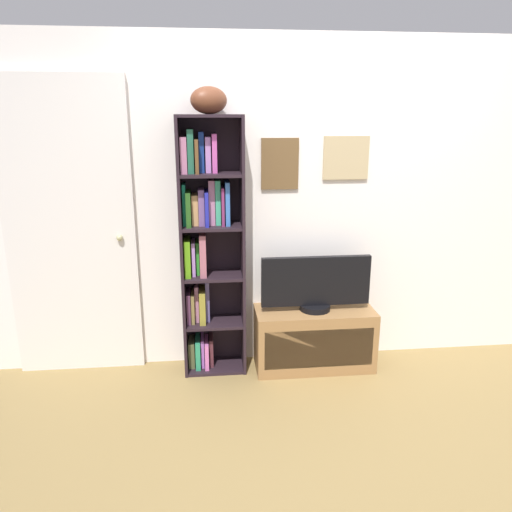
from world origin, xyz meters
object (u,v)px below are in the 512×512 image
object	(u,v)px
football	(209,100)
tv_stand	(314,338)
door	(71,232)
bookshelf	(207,245)
television	(316,284)

from	to	relation	value
football	tv_stand	size ratio (longest dim) A/B	0.29
football	door	distance (m)	1.30
door	bookshelf	bearing A→B (deg)	-4.95
tv_stand	door	xyz separation A→B (m)	(-1.70, 0.16, 0.81)
football	tv_stand	xyz separation A→B (m)	(0.73, -0.05, -1.67)
bookshelf	television	xyz separation A→B (m)	(0.77, -0.08, -0.29)
tv_stand	door	distance (m)	1.89
bookshelf	tv_stand	distance (m)	1.05
bookshelf	tv_stand	bearing A→B (deg)	-5.76
bookshelf	television	world-z (taller)	bookshelf
football	tv_stand	bearing A→B (deg)	-3.80
football	door	bearing A→B (deg)	173.55
bookshelf	door	world-z (taller)	door
tv_stand	door	world-z (taller)	door
bookshelf	football	xyz separation A→B (m)	(0.04, -0.03, 0.96)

